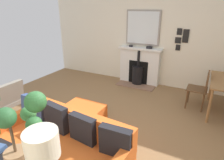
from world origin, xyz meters
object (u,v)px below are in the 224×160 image
at_px(mantel_bowl_near, 131,46).
at_px(fireplace, 139,68).
at_px(dining_chair_near_fireplace, 202,87).
at_px(mantel_bowl_far, 149,47).
at_px(sofa, 62,144).
at_px(ottoman, 83,114).
at_px(armchair_accent, 4,100).
at_px(table_lamp_far_end, 42,146).
at_px(potted_plant, 13,125).

bearing_deg(mantel_bowl_near, fireplace, 84.29).
bearing_deg(fireplace, dining_chair_near_fireplace, 64.25).
bearing_deg(fireplace, mantel_bowl_near, -95.71).
relative_size(mantel_bowl_far, sofa, 0.09).
distance_m(ottoman, dining_chair_near_fireplace, 2.52).
xyz_separation_m(fireplace, armchair_accent, (3.01, -1.59, -0.01)).
bearing_deg(table_lamp_far_end, dining_chair_near_fireplace, 164.44).
bearing_deg(armchair_accent, sofa, 77.55).
bearing_deg(table_lamp_far_end, mantel_bowl_near, -166.65).
distance_m(armchair_accent, dining_chair_near_fireplace, 3.93).
xyz_separation_m(mantel_bowl_far, dining_chair_near_fireplace, (0.83, 1.42, -0.56)).
height_order(sofa, table_lamp_far_end, table_lamp_far_end).
bearing_deg(armchair_accent, dining_chair_near_fireplace, 124.27).
xyz_separation_m(ottoman, dining_chair_near_fireplace, (-1.66, 1.87, 0.27)).
height_order(mantel_bowl_far, armchair_accent, mantel_bowl_far).
bearing_deg(armchair_accent, mantel_bowl_far, 148.96).
xyz_separation_m(fireplace, sofa, (3.39, 0.10, -0.12)).
xyz_separation_m(sofa, armchair_accent, (-0.37, -1.69, 0.10)).
bearing_deg(armchair_accent, potted_plant, 59.71).
bearing_deg(mantel_bowl_near, table_lamp_far_end, 13.35).
distance_m(mantel_bowl_far, table_lamp_far_end, 4.25).
distance_m(mantel_bowl_near, ottoman, 2.62).
bearing_deg(table_lamp_far_end, mantel_bowl_far, -173.59).
bearing_deg(mantel_bowl_far, armchair_accent, -31.04).
bearing_deg(mantel_bowl_near, potted_plant, 8.80).
bearing_deg(dining_chair_near_fireplace, potted_plant, -21.16).
height_order(fireplace, potted_plant, potted_plant).
distance_m(ottoman, table_lamp_far_end, 2.17).
xyz_separation_m(sofa, potted_plant, (0.77, 0.26, 0.85)).
height_order(mantel_bowl_near, table_lamp_far_end, table_lamp_far_end).
distance_m(mantel_bowl_far, potted_plant, 4.18).
bearing_deg(fireplace, mantel_bowl_far, 96.74).
height_order(sofa, potted_plant, potted_plant).
relative_size(mantel_bowl_far, table_lamp_far_end, 0.33).
bearing_deg(ottoman, mantel_bowl_near, -178.39).
height_order(mantel_bowl_far, dining_chair_near_fireplace, mantel_bowl_far).
height_order(fireplace, dining_chair_near_fireplace, fireplace).
bearing_deg(potted_plant, sofa, -161.42).
bearing_deg(mantel_bowl_near, dining_chair_near_fireplace, 66.91).
bearing_deg(mantel_bowl_far, ottoman, -10.42).
distance_m(table_lamp_far_end, potted_plant, 0.36).
xyz_separation_m(mantel_bowl_near, table_lamp_far_end, (4.22, 1.00, 0.09)).
height_order(sofa, armchair_accent, sofa).
bearing_deg(potted_plant, table_lamp_far_end, 83.82).
distance_m(fireplace, mantel_bowl_far, 0.64).
bearing_deg(sofa, armchair_accent, -102.45).
bearing_deg(ottoman, dining_chair_near_fireplace, 131.47).
distance_m(mantel_bowl_near, dining_chair_near_fireplace, 2.19).
relative_size(fireplace, potted_plant, 1.70).
bearing_deg(dining_chair_near_fireplace, sofa, -31.01).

